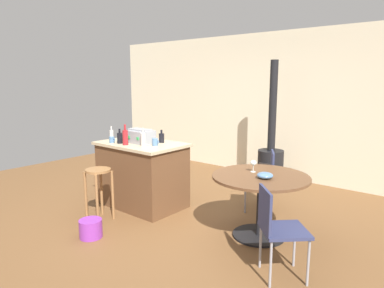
% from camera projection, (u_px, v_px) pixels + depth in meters
% --- Properties ---
extents(ground_plane, '(8.80, 8.80, 0.00)m').
position_uv_depth(ground_plane, '(173.00, 218.00, 4.64)').
color(ground_plane, brown).
extents(back_wall, '(8.00, 0.10, 2.70)m').
position_uv_depth(back_wall, '(274.00, 105.00, 6.55)').
color(back_wall, beige).
rests_on(back_wall, ground_plane).
extents(kitchen_island, '(1.25, 0.82, 0.94)m').
position_uv_depth(kitchen_island, '(142.00, 174.00, 5.05)').
color(kitchen_island, brown).
rests_on(kitchen_island, ground_plane).
extents(wooden_stool, '(0.33, 0.33, 0.69)m').
position_uv_depth(wooden_stool, '(99.00, 183.00, 4.52)').
color(wooden_stool, olive).
rests_on(wooden_stool, ground_plane).
extents(dining_table, '(1.11, 1.11, 0.74)m').
position_uv_depth(dining_table, '(260.00, 190.00, 4.00)').
color(dining_table, black).
rests_on(dining_table, ground_plane).
extents(folding_chair_near, '(0.57, 0.57, 0.86)m').
position_uv_depth(folding_chair_near, '(277.00, 226.00, 3.17)').
color(folding_chair_near, navy).
rests_on(folding_chair_near, ground_plane).
extents(folding_chair_far, '(0.55, 0.55, 0.85)m').
position_uv_depth(folding_chair_far, '(263.00, 176.00, 4.87)').
color(folding_chair_far, navy).
rests_on(folding_chair_far, ground_plane).
extents(wood_stove, '(0.44, 0.45, 2.15)m').
position_uv_depth(wood_stove, '(271.00, 157.00, 5.98)').
color(wood_stove, black).
rests_on(wood_stove, ground_plane).
extents(toolbox, '(0.37, 0.28, 0.20)m').
position_uv_depth(toolbox, '(140.00, 136.00, 4.95)').
color(toolbox, gray).
rests_on(toolbox, kitchen_island).
extents(bottle_0, '(0.06, 0.06, 0.21)m').
position_uv_depth(bottle_0, '(112.00, 135.00, 5.18)').
color(bottle_0, '#B7B2AD').
rests_on(bottle_0, kitchen_island).
extents(bottle_1, '(0.07, 0.07, 0.25)m').
position_uv_depth(bottle_1, '(143.00, 139.00, 4.68)').
color(bottle_1, '#B7B2AD').
rests_on(bottle_1, kitchen_island).
extents(bottle_2, '(0.08, 0.08, 0.28)m').
position_uv_depth(bottle_2, '(125.00, 137.00, 4.79)').
color(bottle_2, maroon).
rests_on(bottle_2, kitchen_island).
extents(bottle_3, '(0.08, 0.08, 0.19)m').
position_uv_depth(bottle_3, '(162.00, 138.00, 4.97)').
color(bottle_3, black).
rests_on(bottle_3, kitchen_island).
extents(bottle_4, '(0.07, 0.07, 0.21)m').
position_uv_depth(bottle_4, '(120.00, 138.00, 4.90)').
color(bottle_4, black).
rests_on(bottle_4, kitchen_island).
extents(cup_0, '(0.12, 0.09, 0.10)m').
position_uv_depth(cup_0, '(143.00, 135.00, 5.33)').
color(cup_0, white).
rests_on(cup_0, kitchen_island).
extents(cup_1, '(0.12, 0.08, 0.10)m').
position_uv_depth(cup_1, '(155.00, 142.00, 4.74)').
color(cup_1, '#4C7099').
rests_on(cup_1, kitchen_island).
extents(cup_2, '(0.11, 0.07, 0.09)m').
position_uv_depth(cup_2, '(120.00, 138.00, 5.11)').
color(cup_2, '#383838').
rests_on(cup_2, kitchen_island).
extents(cup_3, '(0.11, 0.08, 0.09)m').
position_uv_depth(cup_3, '(112.00, 140.00, 4.97)').
color(cup_3, '#4C7099').
rests_on(cup_3, kitchen_island).
extents(cup_4, '(0.11, 0.07, 0.11)m').
position_uv_depth(cup_4, '(134.00, 134.00, 5.42)').
color(cup_4, '#DB6651').
rests_on(cup_4, kitchen_island).
extents(wine_glass, '(0.07, 0.07, 0.14)m').
position_uv_depth(wine_glass, '(253.00, 163.00, 4.11)').
color(wine_glass, silver).
rests_on(wine_glass, dining_table).
extents(serving_bowl, '(0.18, 0.18, 0.07)m').
position_uv_depth(serving_bowl, '(265.00, 175.00, 3.85)').
color(serving_bowl, '#4C7099').
rests_on(serving_bowl, dining_table).
extents(plastic_bucket, '(0.27, 0.27, 0.21)m').
position_uv_depth(plastic_bucket, '(91.00, 229.00, 4.06)').
color(plastic_bucket, purple).
rests_on(plastic_bucket, ground_plane).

